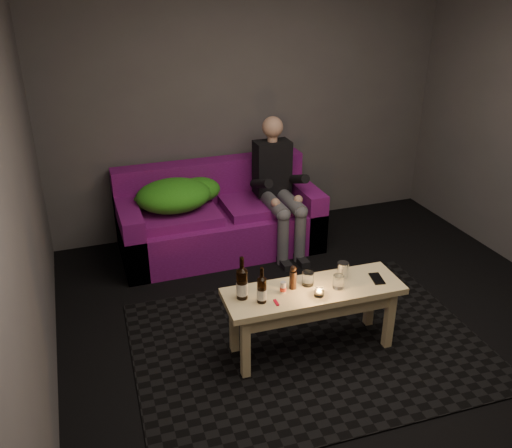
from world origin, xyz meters
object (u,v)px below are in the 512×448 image
Objects in this scene: sofa at (219,220)px; person at (278,184)px; steel_cup at (343,270)px; coffee_table at (313,300)px; beer_bottle_b at (262,290)px; beer_bottle_a at (242,283)px.

sofa is 1.50× the size of person.
sofa is 1.73m from steel_cup.
person is at bearing 77.25° from coffee_table.
beer_bottle_b is (-0.20, -1.76, 0.31)m from sofa.
person is 4.11× the size of beer_bottle_a.
coffee_table is 0.53m from beer_bottle_a.
sofa reaches higher than coffee_table.
sofa is at bearing 104.89° from steel_cup.
sofa is at bearing 164.36° from person.
sofa is 1.50× the size of coffee_table.
beer_bottle_a is 0.14m from beer_bottle_b.
steel_cup is at bearing -93.90° from person.
sofa is 1.73m from beer_bottle_a.
person is at bearing 86.10° from steel_cup.
sofa is at bearing 83.44° from beer_bottle_b.
person is 1.50m from steel_cup.
sofa is 7.37× the size of beer_bottle_b.
person reaches higher than beer_bottle_b.
steel_cup is (0.25, 0.08, 0.14)m from coffee_table.
beer_bottle_a is at bearing -100.41° from sofa.
coffee_table is 11.30× the size of steel_cup.
coffee_table is (0.18, -1.73, 0.12)m from sofa.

